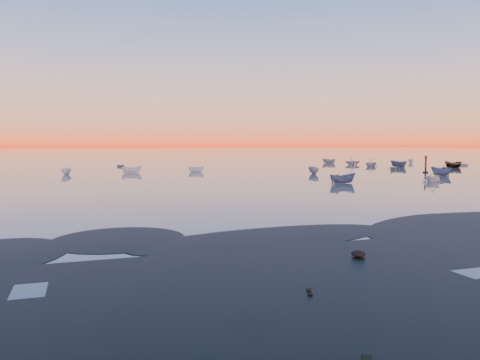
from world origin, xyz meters
name	(u,v)px	position (x,y,z in m)	size (l,w,h in m)	color
ground	(168,162)	(0.00, 100.00, 0.00)	(600.00, 600.00, 0.00)	#675F56
mud_lobes	(439,227)	(0.00, -1.00, 0.01)	(140.00, 6.00, 0.07)	black
moored_fleet	(215,174)	(0.00, 53.00, 0.00)	(124.00, 58.00, 1.20)	white
boat_near_center	(342,183)	(10.83, 28.94, 0.00)	(3.88, 1.64, 1.34)	#3B5071
boat_near_right	(432,182)	(23.67, 27.00, 0.00)	(3.31, 1.49, 1.16)	white
channel_marker	(426,165)	(36.22, 43.24, 1.30)	(0.93, 0.93, 3.30)	#4C1010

